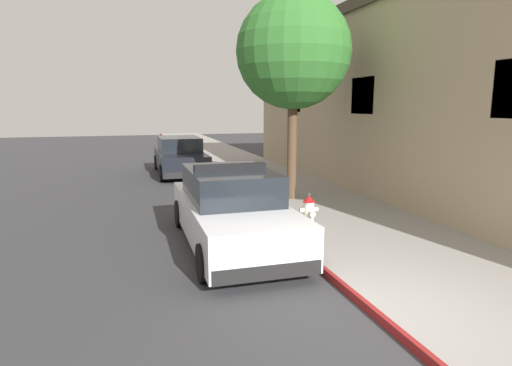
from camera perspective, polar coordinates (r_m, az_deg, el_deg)
name	(u,v)px	position (r m, az deg, el deg)	size (l,w,h in m)	color
ground_plane	(100,197)	(14.93, -20.06, -1.80)	(30.66, 60.00, 0.20)	#353538
sidewalk_pavement	(273,183)	(15.68, 2.32, -0.03)	(3.73, 60.00, 0.13)	gray
curb_painted_edge	(222,186)	(15.18, -4.51, -0.39)	(0.08, 60.00, 0.13)	maroon
storefront_building	(439,99)	(15.24, 23.18, 10.19)	(5.84, 20.13, 6.10)	tan
police_cruiser	(231,210)	(8.82, -3.29, -3.55)	(1.94, 4.84, 1.68)	white
parked_car_silver_ahead	(180,157)	(18.48, -10.08, 3.48)	(1.94, 4.84, 1.56)	black
fire_hydrant	(309,211)	(9.88, 7.04, -3.69)	(0.44, 0.40, 0.76)	#4C4C51
street_tree	(293,52)	(12.67, 4.99, 16.97)	(3.25, 3.25, 5.85)	brown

